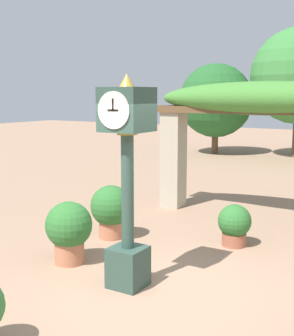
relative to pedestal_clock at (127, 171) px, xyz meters
name	(u,v)px	position (x,y,z in m)	size (l,w,h in m)	color
ground_plane	(152,292)	(0.38, 0.00, -1.61)	(60.00, 60.00, 0.00)	#9E7A60
pedestal_clock	(127,171)	(0.00, 0.00, 0.00)	(0.57, 0.62, 2.88)	#2D473D
pergola	(262,113)	(0.38, 4.41, 0.62)	(5.20, 1.07, 2.88)	#A89E89
potted_plant_near_left	(234,224)	(0.60, 2.42, -1.22)	(0.58, 0.58, 0.73)	#9E563D
potted_plant_far_left	(111,209)	(-1.49, 1.67, -1.06)	(0.76, 0.76, 0.98)	#B26B4C
potted_plant_far_right	(69,229)	(-1.28, 0.27, -1.06)	(0.73, 0.73, 0.98)	#B26B4C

